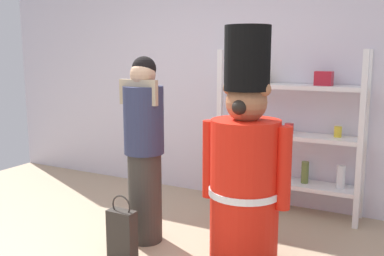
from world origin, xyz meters
TOP-DOWN VIEW (x-y plane):
  - back_wall at (0.00, 2.20)m, footprint 6.40×0.12m
  - merchandise_shelf at (0.64, 1.98)m, footprint 1.41×0.35m
  - teddy_bear_guard at (0.64, 0.77)m, footprint 0.69×0.54m
  - person_shopper at (-0.22, 0.72)m, footprint 0.34×0.33m
  - shopping_bag at (-0.20, 0.37)m, footprint 0.22×0.11m

SIDE VIEW (x-z plane):
  - shopping_bag at x=-0.20m, z-range -0.05..0.45m
  - teddy_bear_guard at x=0.64m, z-range -0.15..1.61m
  - merchandise_shelf at x=0.64m, z-range -0.01..1.60m
  - person_shopper at x=-0.22m, z-range 0.03..1.58m
  - back_wall at x=0.00m, z-range 0.00..2.60m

